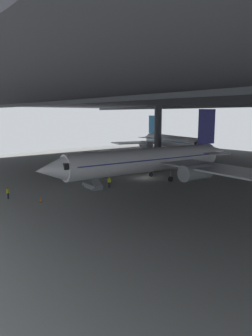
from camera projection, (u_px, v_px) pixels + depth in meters
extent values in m
plane|color=slate|center=(147.00, 178.00, 57.50)|extent=(110.00, 110.00, 0.00)
cylinder|color=#4C4F54|center=(158.00, 130.00, 92.02)|extent=(2.10, 2.10, 13.87)
cube|color=#38383D|center=(197.00, 99.00, 63.77)|extent=(121.00, 99.00, 1.20)
cube|color=#4C4F54|center=(95.00, 100.00, 48.37)|extent=(115.50, 0.50, 0.70)
cube|color=#4C4F54|center=(242.00, 106.00, 74.31)|extent=(115.50, 0.50, 0.70)
cylinder|color=white|center=(148.00, 160.00, 54.38)|extent=(6.81, 30.81, 4.10)
cone|color=white|center=(52.00, 170.00, 44.82)|extent=(4.44, 5.26, 4.02)
cube|color=black|center=(69.00, 164.00, 46.18)|extent=(3.73, 3.17, 0.90)
cone|color=white|center=(214.00, 151.00, 63.88)|extent=(4.06, 6.85, 3.49)
cube|color=navy|center=(207.00, 127.00, 61.62)|extent=(0.64, 4.48, 6.71)
cube|color=white|center=(213.00, 153.00, 59.44)|extent=(5.50, 3.81, 0.16)
cube|color=white|center=(191.00, 150.00, 64.11)|extent=(5.50, 3.81, 0.16)
cube|color=white|center=(216.00, 168.00, 48.58)|extent=(17.74, 8.95, 0.24)
cylinder|color=#9EA3A8|center=(196.00, 172.00, 49.12)|extent=(3.01, 5.54, 2.54)
cube|color=white|center=(134.00, 154.00, 65.85)|extent=(17.74, 8.95, 0.24)
cylinder|color=#9EA3A8|center=(131.00, 160.00, 63.05)|extent=(3.01, 5.54, 2.54)
cube|color=navy|center=(148.00, 158.00, 54.33)|extent=(6.69, 28.59, 0.16)
cylinder|color=#9EA3A8|center=(95.00, 181.00, 49.05)|extent=(0.20, 0.20, 1.15)
cylinder|color=black|center=(95.00, 186.00, 49.18)|extent=(0.38, 0.92, 0.90)
cylinder|color=#9EA3A8|center=(171.00, 174.00, 54.29)|extent=(0.20, 0.20, 1.15)
cylinder|color=black|center=(171.00, 179.00, 54.42)|extent=(0.38, 0.92, 0.90)
cylinder|color=#9EA3A8|center=(151.00, 170.00, 58.60)|extent=(0.20, 0.20, 1.15)
cylinder|color=black|center=(151.00, 174.00, 58.73)|extent=(0.38, 0.92, 0.90)
cube|color=slate|center=(92.00, 186.00, 49.60)|extent=(4.15, 1.85, 0.70)
cube|color=slate|center=(92.00, 174.00, 49.28)|extent=(3.84, 1.63, 3.25)
cube|color=slate|center=(86.00, 162.00, 50.51)|extent=(1.21, 1.39, 0.12)
cylinder|color=black|center=(83.00, 159.00, 50.09)|extent=(0.06, 0.06, 1.00)
cylinder|color=black|center=(90.00, 159.00, 50.77)|extent=(0.06, 0.06, 1.00)
cylinder|color=black|center=(83.00, 186.00, 50.58)|extent=(0.31, 0.15, 0.30)
cylinder|color=black|center=(91.00, 185.00, 51.36)|extent=(0.31, 0.15, 0.30)
cylinder|color=black|center=(93.00, 190.00, 47.90)|extent=(0.31, 0.15, 0.30)
cylinder|color=black|center=(102.00, 188.00, 48.68)|extent=(0.31, 0.15, 0.30)
cylinder|color=#232838|center=(8.00, 196.00, 43.03)|extent=(0.14, 0.14, 0.81)
cylinder|color=#232838|center=(8.00, 196.00, 43.20)|extent=(0.14, 0.14, 0.81)
cube|color=yellow|center=(8.00, 191.00, 43.00)|extent=(0.40, 0.42, 0.57)
cylinder|color=yellow|center=(7.00, 191.00, 42.78)|extent=(0.09, 0.09, 0.55)
cylinder|color=yellow|center=(9.00, 190.00, 43.22)|extent=(0.09, 0.09, 0.55)
sphere|color=brown|center=(8.00, 188.00, 42.94)|extent=(0.22, 0.22, 0.22)
cylinder|color=#232838|center=(109.00, 185.00, 49.76)|extent=(0.14, 0.14, 0.86)
cylinder|color=#232838|center=(110.00, 185.00, 49.76)|extent=(0.14, 0.14, 0.86)
cube|color=yellow|center=(109.00, 180.00, 49.64)|extent=(0.40, 0.42, 0.61)
cylinder|color=yellow|center=(108.00, 180.00, 49.64)|extent=(0.09, 0.09, 0.58)
cylinder|color=yellow|center=(111.00, 180.00, 49.64)|extent=(0.09, 0.09, 0.58)
sphere|color=beige|center=(109.00, 178.00, 49.57)|extent=(0.23, 0.23, 0.23)
cylinder|color=white|center=(172.00, 141.00, 96.57)|extent=(26.98, 10.80, 3.62)
cone|color=white|center=(203.00, 146.00, 82.92)|extent=(5.15, 4.59, 3.55)
cube|color=black|center=(198.00, 143.00, 84.91)|extent=(3.27, 3.65, 0.80)
cone|color=white|center=(149.00, 137.00, 110.16)|extent=(6.41, 4.53, 3.08)
cube|color=#1972B2|center=(152.00, 124.00, 107.37)|extent=(3.87, 1.30, 5.93)
cube|color=white|center=(160.00, 137.00, 108.19)|extent=(4.10, 5.24, 0.16)
cube|color=white|center=(146.00, 137.00, 106.16)|extent=(4.10, 5.24, 0.16)
cube|color=white|center=(189.00, 140.00, 104.33)|extent=(10.44, 16.37, 0.24)
cylinder|color=#9EA3A8|center=(188.00, 143.00, 101.93)|extent=(5.14, 3.44, 2.25)
cube|color=white|center=(138.00, 142.00, 96.83)|extent=(10.44, 16.37, 0.24)
cylinder|color=#9EA3A8|center=(146.00, 145.00, 95.88)|extent=(5.14, 3.44, 2.25)
cube|color=#1972B2|center=(172.00, 140.00, 96.53)|extent=(25.09, 10.33, 0.16)
cylinder|color=#9EA3A8|center=(189.00, 151.00, 88.76)|extent=(0.20, 0.20, 1.15)
cylinder|color=black|center=(189.00, 154.00, 88.89)|extent=(0.95, 0.53, 0.90)
cylinder|color=#9EA3A8|center=(174.00, 147.00, 100.27)|extent=(0.20, 0.20, 1.15)
cylinder|color=black|center=(174.00, 150.00, 100.40)|extent=(0.95, 0.53, 0.90)
cylinder|color=#9EA3A8|center=(160.00, 148.00, 98.34)|extent=(0.20, 0.20, 1.15)
cylinder|color=black|center=(160.00, 150.00, 98.47)|extent=(0.95, 0.53, 0.90)
cube|color=black|center=(41.00, 202.00, 41.66)|extent=(0.36, 0.36, 0.04)
cone|color=orange|center=(41.00, 200.00, 41.61)|extent=(0.30, 0.30, 0.56)
cube|color=yellow|center=(154.00, 168.00, 64.74)|extent=(1.50, 2.35, 0.70)
cylinder|color=black|center=(154.00, 171.00, 63.85)|extent=(0.24, 0.46, 0.44)
cylinder|color=black|center=(149.00, 170.00, 64.58)|extent=(0.24, 0.46, 0.44)
cylinder|color=black|center=(158.00, 170.00, 65.02)|extent=(0.24, 0.46, 0.44)
cylinder|color=black|center=(154.00, 169.00, 65.75)|extent=(0.24, 0.46, 0.44)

